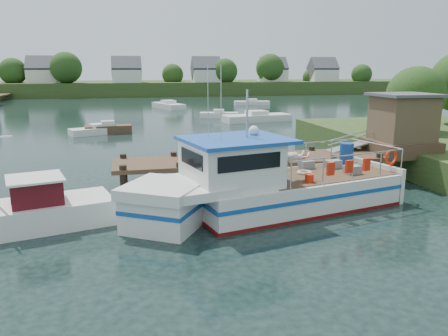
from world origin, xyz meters
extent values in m
plane|color=black|center=(0.00, 0.00, 0.00)|extent=(160.00, 160.00, 0.00)
cylinder|color=#332114|center=(14.00, 6.00, 1.52)|extent=(0.50, 0.50, 3.05)
sphere|color=#264618|center=(14.00, 6.00, 3.96)|extent=(3.90, 3.90, 3.90)
cube|color=#33491E|center=(0.00, 84.00, 1.40)|extent=(140.00, 24.00, 3.00)
cylinder|color=#332114|center=(-28.00, 79.00, 2.10)|extent=(0.60, 0.60, 4.20)
sphere|color=#264618|center=(-28.00, 79.00, 5.21)|extent=(5.54, 5.54, 5.54)
cylinder|color=#332114|center=(-17.00, 75.00, 2.40)|extent=(0.60, 0.60, 4.80)
sphere|color=#264618|center=(-17.00, 75.00, 5.95)|extent=(6.34, 6.34, 6.34)
cylinder|color=#332114|center=(-6.00, 77.00, 1.50)|extent=(0.60, 0.60, 3.00)
sphere|color=#264618|center=(-6.00, 77.00, 3.72)|extent=(3.96, 3.96, 3.96)
cylinder|color=#332114|center=(5.00, 79.00, 1.80)|extent=(0.60, 0.60, 3.60)
sphere|color=#264618|center=(5.00, 79.00, 4.46)|extent=(4.75, 4.75, 4.75)
cylinder|color=#332114|center=(16.00, 75.00, 2.10)|extent=(0.60, 0.60, 4.20)
sphere|color=#264618|center=(16.00, 75.00, 5.21)|extent=(5.54, 5.54, 5.54)
cylinder|color=#332114|center=(27.00, 77.00, 2.40)|extent=(0.60, 0.60, 4.80)
sphere|color=#264618|center=(27.00, 77.00, 5.95)|extent=(6.34, 6.34, 6.34)
cylinder|color=#332114|center=(38.00, 79.00, 1.50)|extent=(0.60, 0.60, 3.00)
sphere|color=#264618|center=(38.00, 79.00, 3.72)|extent=(3.96, 3.96, 3.96)
cylinder|color=#332114|center=(49.00, 75.00, 1.80)|extent=(0.60, 0.60, 3.60)
sphere|color=#264618|center=(49.00, 75.00, 4.46)|extent=(4.75, 4.75, 4.75)
cube|color=silver|center=(-22.00, 78.00, 4.00)|extent=(6.00, 5.00, 3.00)
cube|color=#47474C|center=(-22.00, 78.00, 5.90)|extent=(6.20, 5.09, 5.09)
cube|color=silver|center=(-5.00, 77.00, 4.00)|extent=(6.00, 5.00, 3.00)
cube|color=#47474C|center=(-5.00, 77.00, 5.90)|extent=(6.20, 5.09, 5.09)
cube|color=silver|center=(12.00, 76.00, 4.00)|extent=(6.00, 5.00, 3.00)
cube|color=#47474C|center=(12.00, 76.00, 5.90)|extent=(6.20, 5.09, 5.09)
cube|color=silver|center=(28.00, 78.00, 4.00)|extent=(6.00, 5.00, 3.00)
cube|color=#47474C|center=(28.00, 78.00, 5.90)|extent=(6.20, 5.09, 5.09)
cube|color=silver|center=(40.00, 77.00, 4.00)|extent=(6.00, 5.00, 3.00)
cube|color=#47474C|center=(40.00, 77.00, 5.90)|extent=(6.20, 5.09, 5.09)
cube|color=#4A3423|center=(2.00, 0.00, 1.30)|extent=(16.00, 3.00, 0.20)
cylinder|color=black|center=(-5.50, -1.30, 0.65)|extent=(0.32, 0.32, 1.90)
cylinder|color=black|center=(-5.50, 1.30, 0.65)|extent=(0.32, 0.32, 1.90)
cylinder|color=black|center=(-3.00, -1.30, 0.65)|extent=(0.32, 0.32, 1.90)
cylinder|color=black|center=(-3.00, 1.30, 0.65)|extent=(0.32, 0.32, 1.90)
cylinder|color=black|center=(-0.50, -1.30, 0.65)|extent=(0.32, 0.32, 1.90)
cylinder|color=black|center=(-0.50, 1.30, 0.65)|extent=(0.32, 0.32, 1.90)
cylinder|color=black|center=(2.00, -1.30, 0.65)|extent=(0.32, 0.32, 1.90)
cylinder|color=black|center=(2.00, 1.30, 0.65)|extent=(0.32, 0.32, 1.90)
cylinder|color=black|center=(4.50, -1.30, 0.65)|extent=(0.32, 0.32, 1.90)
cylinder|color=black|center=(4.50, 1.30, 0.65)|extent=(0.32, 0.32, 1.90)
cylinder|color=black|center=(7.00, -1.30, 0.65)|extent=(0.32, 0.32, 1.90)
cylinder|color=black|center=(7.00, 1.30, 0.65)|extent=(0.32, 0.32, 1.90)
cylinder|color=black|center=(9.50, -1.30, 0.65)|extent=(0.32, 0.32, 1.90)
cylinder|color=black|center=(9.50, 1.30, 0.65)|extent=(0.32, 0.32, 1.90)
cube|color=#4A3423|center=(9.00, 0.00, 1.70)|extent=(3.20, 3.00, 0.60)
cube|color=brown|center=(9.00, 0.00, 3.10)|extent=(2.60, 2.60, 2.40)
cube|color=#47474C|center=(9.00, 0.00, 4.40)|extent=(3.00, 3.00, 0.15)
cube|color=#A5A8AD|center=(6.70, 0.90, 1.65)|extent=(3.34, 0.90, 0.79)
cylinder|color=silver|center=(6.70, 0.50, 2.15)|extent=(3.34, 0.05, 0.76)
cylinder|color=silver|center=(6.70, 1.30, 2.15)|extent=(3.34, 0.05, 0.76)
cube|color=slate|center=(1.00, -1.00, 1.56)|extent=(0.60, 0.40, 0.30)
cube|color=slate|center=(2.00, -0.80, 1.56)|extent=(0.60, 0.40, 0.30)
cylinder|color=red|center=(3.00, -1.10, 1.55)|extent=(0.30, 0.30, 0.28)
cylinder|color=navy|center=(0.20, 0.90, 1.84)|extent=(0.56, 0.56, 0.85)
cube|color=silver|center=(1.48, -3.86, 0.66)|extent=(9.11, 5.31, 1.31)
cube|color=silver|center=(-4.06, -5.18, 0.66)|extent=(3.33, 3.33, 1.31)
cube|color=silver|center=(-4.06, -5.18, 1.48)|extent=(3.62, 3.67, 0.40)
cube|color=silver|center=(-2.95, -4.91, 1.45)|extent=(2.97, 3.69, 0.34)
cube|color=#134A9A|center=(1.48, -3.86, 0.82)|extent=(9.23, 5.38, 0.16)
cube|color=#134A9A|center=(-4.06, -5.18, 0.82)|extent=(3.39, 3.39, 0.16)
cube|color=#5E0D0D|center=(1.48, -3.86, 0.06)|extent=(9.23, 5.36, 0.16)
cube|color=#4A3423|center=(2.81, -3.54, 1.32)|extent=(6.70, 4.42, 0.05)
cube|color=silver|center=(5.81, -2.82, 0.77)|extent=(1.01, 3.38, 1.54)
cube|color=silver|center=(-1.40, -4.54, 2.17)|extent=(3.79, 3.62, 1.71)
cube|color=black|center=(-1.06, -6.00, 2.51)|extent=(2.45, 0.63, 0.57)
cube|color=black|center=(-1.75, -3.09, 2.51)|extent=(2.45, 0.63, 0.57)
cube|color=black|center=(-2.97, -4.92, 2.51)|extent=(0.52, 2.01, 0.57)
cube|color=#1B4CA8|center=(-1.18, -4.49, 3.08)|extent=(4.54, 4.11, 0.14)
cylinder|color=silver|center=(-0.74, -4.38, 4.05)|extent=(0.11, 0.11, 1.82)
cylinder|color=silver|center=(-1.93, -5.26, 4.50)|extent=(0.03, 0.03, 2.74)
cylinder|color=silver|center=(-2.20, -4.15, 4.50)|extent=(0.03, 0.03, 2.74)
sphere|color=silver|center=(-0.29, -3.81, 3.31)|extent=(0.49, 0.49, 0.41)
cylinder|color=silver|center=(3.34, -5.03, 2.39)|extent=(5.56, 1.37, 0.05)
cylinder|color=silver|center=(2.61, -1.97, 2.39)|extent=(5.56, 1.37, 0.05)
cylinder|color=silver|center=(5.78, -2.83, 2.39)|extent=(0.78, 3.06, 0.05)
cylinder|color=silver|center=(0.63, -5.68, 1.85)|extent=(0.06, 0.06, 1.08)
cylinder|color=silver|center=(-0.10, -2.62, 1.85)|extent=(0.06, 0.06, 1.08)
cylinder|color=silver|center=(2.07, -5.33, 1.85)|extent=(0.06, 0.06, 1.08)
cylinder|color=silver|center=(1.34, -2.27, 1.85)|extent=(0.06, 0.06, 1.08)
cylinder|color=silver|center=(3.51, -4.99, 1.85)|extent=(0.06, 0.06, 1.08)
cylinder|color=silver|center=(2.78, -1.93, 1.85)|extent=(0.06, 0.06, 1.08)
cylinder|color=silver|center=(4.95, -4.65, 1.85)|extent=(0.06, 0.06, 1.08)
cylinder|color=silver|center=(4.22, -1.59, 1.85)|extent=(0.06, 0.06, 1.08)
cylinder|color=silver|center=(6.11, -4.37, 1.85)|extent=(0.06, 0.06, 1.08)
cylinder|color=silver|center=(5.39, -1.31, 1.85)|extent=(0.06, 0.06, 1.08)
cube|color=slate|center=(4.08, -3.94, 1.52)|extent=(0.77, 0.60, 0.36)
cube|color=slate|center=(3.79, -2.72, 1.52)|extent=(0.77, 0.60, 0.36)
cube|color=slate|center=(2.57, -2.54, 1.52)|extent=(0.71, 0.57, 0.36)
cylinder|color=navy|center=(4.79, -2.01, 1.82)|extent=(0.77, 0.77, 1.00)
cylinder|color=red|center=(1.72, -4.85, 1.49)|extent=(0.41, 0.41, 0.34)
torus|color=#BFB28C|center=(2.09, -3.48, 1.39)|extent=(0.77, 0.77, 0.14)
torus|color=red|center=(6.04, -3.71, 1.94)|extent=(0.71, 0.27, 0.71)
cube|color=red|center=(2.41, -5.28, 1.94)|extent=(0.34, 0.18, 0.51)
cube|color=red|center=(3.29, -5.06, 1.94)|extent=(0.34, 0.18, 0.51)
cube|color=red|center=(4.18, -4.85, 1.94)|extent=(0.34, 0.18, 0.51)
imported|color=silver|center=(0.90, -4.35, 2.31)|extent=(0.63, 0.82, 2.01)
cube|color=silver|center=(-9.04, -4.19, 0.48)|extent=(6.60, 3.84, 0.96)
cube|color=#4A0C12|center=(-8.58, -4.07, 1.39)|extent=(2.11, 2.11, 0.91)
cube|color=silver|center=(-8.58, -4.07, 1.86)|extent=(2.35, 2.35, 0.08)
cube|color=#4A3423|center=(-6.97, 19.98, 0.37)|extent=(4.18, 1.80, 0.75)
cube|color=silver|center=(-6.97, 19.98, 0.94)|extent=(1.23, 1.09, 0.48)
cube|color=silver|center=(14.67, 48.58, 0.31)|extent=(5.90, 2.76, 0.61)
cube|color=silver|center=(14.67, 48.58, 0.77)|extent=(1.78, 1.59, 0.39)
cube|color=silver|center=(-7.76, 19.93, 0.30)|extent=(5.38, 3.52, 0.60)
cube|color=silver|center=(-7.76, 19.93, 0.75)|extent=(1.78, 1.67, 0.38)
cube|color=silver|center=(5.49, 30.89, 0.32)|extent=(4.74, 2.54, 0.63)
cube|color=silver|center=(5.49, 30.89, 0.79)|extent=(1.48, 1.35, 0.41)
cube|color=silver|center=(8.80, 26.17, 0.38)|extent=(7.94, 3.82, 0.76)
cube|color=silver|center=(8.80, 26.17, 0.96)|extent=(2.41, 2.16, 0.49)
cube|color=silver|center=(0.76, 44.90, 0.38)|extent=(4.57, 7.45, 0.76)
cube|color=silver|center=(0.76, 44.90, 0.95)|extent=(2.24, 2.42, 0.49)
camera|label=1|loc=(-5.17, -20.46, 5.72)|focal=35.00mm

